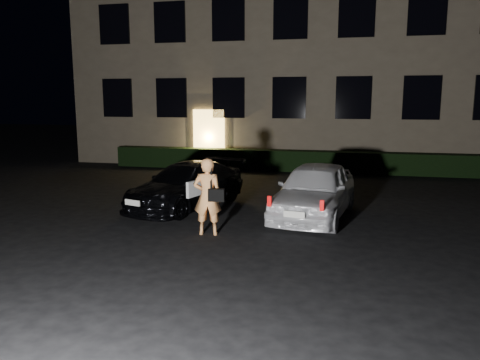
# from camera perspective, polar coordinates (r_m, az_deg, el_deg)

# --- Properties ---
(ground) EXTENTS (80.00, 80.00, 0.00)m
(ground) POSITION_cam_1_polar(r_m,az_deg,el_deg) (9.55, -2.57, -8.14)
(ground) COLOR black
(ground) RESTS_ON ground
(building) EXTENTS (20.00, 8.11, 12.00)m
(building) POSITION_cam_1_polar(r_m,az_deg,el_deg) (24.06, 7.39, 17.04)
(building) COLOR brown
(building) RESTS_ON ground
(hedge) EXTENTS (15.00, 0.70, 0.85)m
(hedge) POSITION_cam_1_polar(r_m,az_deg,el_deg) (19.57, 5.71, 2.37)
(hedge) COLOR black
(hedge) RESTS_ON ground
(sedan) EXTENTS (2.83, 4.47, 1.21)m
(sedan) POSITION_cam_1_polar(r_m,az_deg,el_deg) (12.98, -6.52, -0.63)
(sedan) COLOR black
(sedan) RESTS_ON ground
(hatch) EXTENTS (2.20, 4.25, 1.38)m
(hatch) POSITION_cam_1_polar(r_m,az_deg,el_deg) (11.90, 9.10, -1.22)
(hatch) COLOR white
(hatch) RESTS_ON ground
(man) EXTENTS (0.75, 0.49, 1.70)m
(man) POSITION_cam_1_polar(r_m,az_deg,el_deg) (10.21, -3.96, -2.02)
(man) COLOR #FFA85E
(man) RESTS_ON ground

